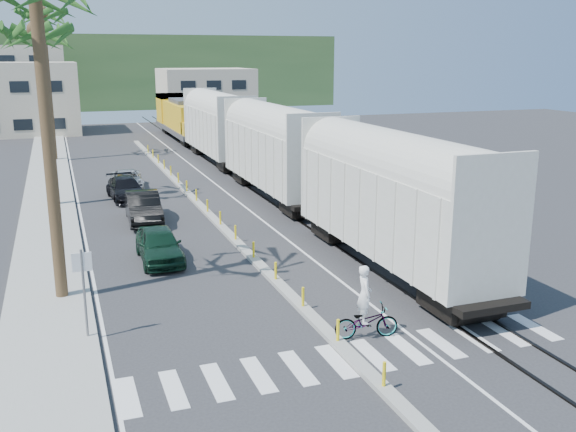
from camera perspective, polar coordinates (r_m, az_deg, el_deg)
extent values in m
plane|color=#28282B|center=(21.26, 3.31, -10.27)|extent=(140.00, 140.00, 0.00)
cube|color=gray|center=(43.65, -20.50, 1.72)|extent=(3.00, 90.00, 0.15)
cube|color=black|center=(48.11, -5.12, 3.59)|extent=(0.12, 100.00, 0.06)
cube|color=black|center=(48.49, -3.47, 3.70)|extent=(0.12, 100.00, 0.06)
cube|color=gray|center=(39.51, -8.13, 1.26)|extent=(0.45, 60.00, 0.15)
cylinder|color=yellow|center=(17.81, 8.54, -13.72)|extent=(0.10, 0.10, 0.70)
cylinder|color=yellow|center=(20.22, 4.46, -10.07)|extent=(0.10, 0.10, 0.70)
cylinder|color=yellow|center=(22.77, 1.34, -7.18)|extent=(0.10, 0.10, 0.70)
cylinder|color=yellow|center=(25.42, -1.11, -4.87)|extent=(0.10, 0.10, 0.70)
cylinder|color=yellow|center=(28.14, -3.08, -3.00)|extent=(0.10, 0.10, 0.70)
cylinder|color=yellow|center=(30.91, -4.70, -1.45)|extent=(0.10, 0.10, 0.70)
cylinder|color=yellow|center=(33.72, -6.04, -0.16)|extent=(0.10, 0.10, 0.70)
cylinder|color=yellow|center=(36.56, -7.18, 0.93)|extent=(0.10, 0.10, 0.70)
cylinder|color=yellow|center=(39.42, -8.15, 1.86)|extent=(0.10, 0.10, 0.70)
cylinder|color=yellow|center=(42.30, -9.00, 2.67)|extent=(0.10, 0.10, 0.70)
cylinder|color=yellow|center=(45.20, -9.73, 3.37)|extent=(0.10, 0.10, 0.70)
cylinder|color=yellow|center=(48.11, -10.38, 3.98)|extent=(0.10, 0.10, 0.70)
cylinder|color=yellow|center=(51.03, -10.95, 4.53)|extent=(0.10, 0.10, 0.70)
cylinder|color=yellow|center=(53.96, -11.47, 5.02)|extent=(0.10, 0.10, 0.70)
cylinder|color=yellow|center=(56.90, -11.93, 5.45)|extent=(0.10, 0.10, 0.70)
cylinder|color=yellow|center=(59.84, -12.34, 5.85)|extent=(0.10, 0.10, 0.70)
cube|color=silver|center=(19.61, 5.66, -12.50)|extent=(14.00, 2.20, 0.01)
cube|color=silver|center=(43.67, -18.27, 1.81)|extent=(0.12, 90.00, 0.01)
cube|color=silver|center=(44.83, -6.33, 2.75)|extent=(0.12, 90.00, 0.01)
cube|color=beige|center=(26.61, 9.25, 0.74)|extent=(3.00, 12.88, 3.40)
cylinder|color=beige|center=(26.27, 9.39, 4.35)|extent=(2.90, 12.58, 2.90)
cube|color=black|center=(27.20, 9.06, -3.77)|extent=(2.60, 12.88, 1.00)
cube|color=beige|center=(40.13, -1.18, 5.41)|extent=(3.00, 12.88, 3.40)
cylinder|color=beige|center=(39.91, -1.19, 7.82)|extent=(2.90, 12.58, 2.90)
cube|color=black|center=(40.52, -1.16, 2.34)|extent=(2.60, 12.88, 1.00)
cube|color=beige|center=(54.43, -6.30, 7.63)|extent=(3.00, 12.88, 3.40)
cylinder|color=beige|center=(54.27, -6.35, 9.41)|extent=(2.90, 12.58, 2.90)
cube|color=black|center=(54.72, -6.24, 5.34)|extent=(2.60, 12.88, 1.00)
cube|color=#4C4C4F|center=(70.17, -9.40, 7.61)|extent=(3.00, 17.00, 0.50)
cube|color=orange|center=(69.04, -9.29, 8.80)|extent=(2.70, 12.24, 2.60)
cube|color=orange|center=(75.67, -10.28, 9.44)|extent=(3.00, 3.74, 3.20)
cube|color=black|center=(70.24, -9.38, 7.12)|extent=(2.60, 13.60, 0.90)
cylinder|color=brown|center=(23.99, -20.47, 5.39)|extent=(0.44, 0.44, 11.00)
cylinder|color=brown|center=(39.95, -20.83, 7.79)|extent=(0.44, 0.44, 10.00)
sphere|color=#204916|center=(39.80, -21.49, 15.16)|extent=(3.20, 3.20, 3.20)
cylinder|color=brown|center=(57.83, -20.49, 10.50)|extent=(0.44, 0.44, 12.00)
sphere|color=#204916|center=(57.87, -21.04, 16.57)|extent=(3.20, 3.20, 3.20)
cylinder|color=slate|center=(21.06, -17.63, -6.77)|extent=(0.08, 0.08, 3.00)
cube|color=silver|center=(20.71, -17.86, -3.92)|extent=(0.60, 0.04, 0.60)
cube|color=#BBAC95|center=(79.98, -22.53, 9.64)|extent=(12.00, 10.00, 8.00)
cube|color=#BBAC95|center=(95.99, -23.45, 10.73)|extent=(14.00, 12.00, 10.00)
cube|color=#BBAC95|center=(90.11, -7.33, 10.65)|extent=(12.00, 10.00, 7.00)
cube|color=#385628|center=(118.05, -16.50, 12.21)|extent=(80.00, 20.00, 12.00)
imported|color=black|center=(28.51, -11.38, -2.51)|extent=(1.85, 4.43, 1.50)
imported|color=black|center=(35.39, -12.74, 0.76)|extent=(2.07, 5.01, 1.61)
imported|color=black|center=(41.19, -14.22, 2.36)|extent=(2.66, 5.03, 1.37)
imported|color=#B2B4B7|center=(44.50, -14.14, 3.14)|extent=(2.60, 4.75, 1.26)
imported|color=#9EA0A5|center=(20.78, 6.98, -9.32)|extent=(1.45, 2.32, 1.08)
imported|color=white|center=(20.38, 6.81, -6.91)|extent=(0.85, 0.69, 1.89)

